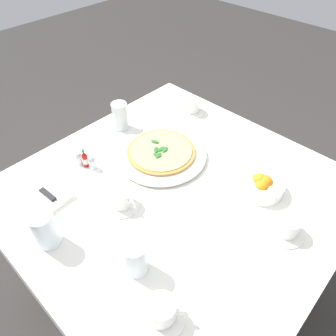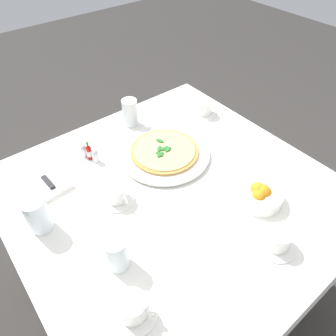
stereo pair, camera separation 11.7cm
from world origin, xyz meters
name	(u,v)px [view 1 (the left image)]	position (x,y,z in m)	size (l,w,h in m)	color
ground_plane	(173,283)	(0.00, 0.00, 0.00)	(8.00, 8.00, 0.00)	#33302D
dining_table	(175,212)	(0.00, 0.00, 0.59)	(1.09, 1.09, 0.72)	white
pizza_plate	(161,154)	(0.16, -0.09, 0.73)	(0.36, 0.36, 0.02)	white
pizza	(161,151)	(0.16, -0.09, 0.75)	(0.27, 0.27, 0.02)	#C68E47
coffee_cup_center_back	(287,226)	(-0.37, -0.11, 0.75)	(0.13, 0.13, 0.07)	white
coffee_cup_far_right	(191,106)	(0.28, -0.42, 0.75)	(0.13, 0.13, 0.07)	white
coffee_cup_near_left	(121,199)	(0.09, 0.18, 0.75)	(0.13, 0.13, 0.07)	white
coffee_cup_right_edge	(162,311)	(-0.27, 0.35, 0.75)	(0.13, 0.13, 0.07)	white
water_glass_far_left	(120,117)	(0.42, -0.11, 0.78)	(0.07, 0.07, 0.12)	white
water_glass_back_corner	(46,231)	(0.14, 0.42, 0.78)	(0.07, 0.07, 0.13)	white
water_glass_left_edge	(136,259)	(-0.13, 0.30, 0.77)	(0.07, 0.07, 0.12)	white
napkin_folded	(41,191)	(0.34, 0.34, 0.73)	(0.23, 0.15, 0.02)	white
dinner_knife	(39,188)	(0.34, 0.34, 0.75)	(0.20, 0.03, 0.01)	silver
citrus_bowl	(262,185)	(-0.22, -0.21, 0.75)	(0.15, 0.15, 0.07)	white
hot_sauce_bottle	(85,159)	(0.33, 0.15, 0.76)	(0.02, 0.02, 0.08)	#B7140F
salt_shaker	(79,159)	(0.36, 0.16, 0.75)	(0.03, 0.03, 0.06)	white
pepper_shaker	(92,163)	(0.31, 0.14, 0.75)	(0.03, 0.03, 0.06)	white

